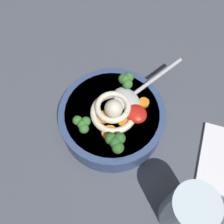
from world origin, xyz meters
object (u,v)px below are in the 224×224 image
object	(u,v)px
soup_bowl	(112,118)
drinking_glass	(186,211)
noodle_pile	(113,110)
soup_spoon	(132,95)

from	to	relation	value
soup_bowl	drinking_glass	size ratio (longest dim) A/B	1.62
soup_bowl	noodle_pile	distance (cm)	3.85
noodle_pile	drinking_glass	bearing A→B (deg)	166.26
soup_bowl	noodle_pile	xyz separation A→B (cm)	(-0.34, -0.01, 3.84)
soup_spoon	soup_bowl	bearing A→B (deg)	180.00
soup_bowl	noodle_pile	bearing A→B (deg)	-178.74
noodle_pile	soup_spoon	xyz separation A→B (cm)	(-0.24, -4.97, -0.42)
soup_bowl	soup_spoon	bearing A→B (deg)	-96.62
soup_spoon	drinking_glass	bearing A→B (deg)	-109.67
noodle_pile	soup_spoon	world-z (taller)	noodle_pile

